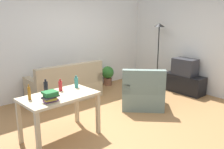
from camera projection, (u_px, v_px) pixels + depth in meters
name	position (u px, v px, depth m)	size (l,w,h in m)	color
ground_plane	(124.00, 115.00, 4.93)	(5.20, 4.40, 0.02)	#9E7042
wall_rear	(68.00, 41.00, 6.24)	(5.20, 0.10, 2.70)	silver
wall_right	(196.00, 42.00, 6.22)	(0.10, 4.40, 2.70)	silver
couch	(66.00, 87.00, 5.74)	(1.72, 0.84, 0.92)	tan
tv_stand	(184.00, 84.00, 6.31)	(0.44, 1.10, 0.48)	black
tv	(185.00, 67.00, 6.20)	(0.41, 0.60, 0.44)	#2D2D33
torchiere_lamp	(159.00, 37.00, 6.71)	(0.32, 0.32, 1.81)	black
desk	(59.00, 101.00, 3.82)	(1.25, 0.80, 0.76)	#C6B28E
potted_plant	(108.00, 74.00, 6.95)	(0.36, 0.36, 0.57)	brown
armchair	(143.00, 93.00, 5.27)	(1.23, 1.23, 0.92)	slate
bottle_amber	(29.00, 93.00, 3.56)	(0.05, 0.05, 0.24)	#9E6019
bottle_dark	(46.00, 89.00, 3.73)	(0.07, 0.07, 0.27)	black
bottle_red	(60.00, 86.00, 3.99)	(0.06, 0.06, 0.21)	#AD2323
bottle_tall	(76.00, 82.00, 4.16)	(0.07, 0.07, 0.22)	teal
book_stack	(50.00, 96.00, 3.48)	(0.27, 0.19, 0.16)	#593372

